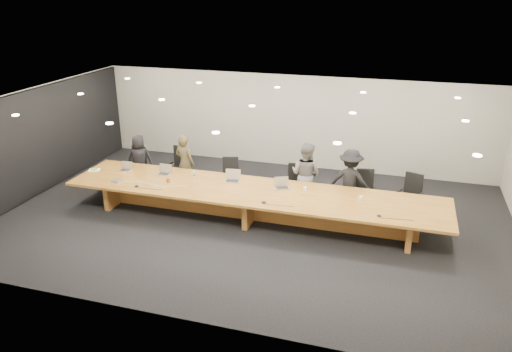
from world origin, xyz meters
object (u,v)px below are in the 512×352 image
(mic_center, at_px, (264,202))
(chair_left, at_px, (177,168))
(av_box, at_px, (117,181))
(mic_left, at_px, (137,186))
(chair_far_left, at_px, (135,166))
(water_bottle, at_px, (194,175))
(conference_table, at_px, (252,199))
(chair_far_right, at_px, (409,195))
(amber_mug, at_px, (168,180))
(laptop_c, at_px, (232,176))
(paper_cup_far, at_px, (361,199))
(person_d, at_px, (350,181))
(person_c, at_px, (306,175))
(laptop_b, at_px, (163,170))
(chair_right, at_px, (365,190))
(chair_mid_left, at_px, (230,176))
(laptop_d, at_px, (282,183))
(mic_right, at_px, (379,215))
(paper_cup_near, at_px, (305,189))
(person_b, at_px, (185,163))
(laptop_a, at_px, (125,166))
(person_a, at_px, (140,160))
(chair_mid_right, at_px, (296,184))

(mic_center, bearing_deg, chair_left, 148.09)
(av_box, bearing_deg, mic_left, -2.12)
(chair_far_left, bearing_deg, water_bottle, -13.70)
(conference_table, relative_size, chair_far_right, 8.57)
(amber_mug, bearing_deg, laptop_c, 18.64)
(paper_cup_far, bearing_deg, amber_mug, -176.81)
(person_d, bearing_deg, mic_left, 22.81)
(mic_center, bearing_deg, water_bottle, 156.35)
(person_c, height_order, laptop_b, person_c)
(mic_left, bearing_deg, chair_right, 20.06)
(conference_table, height_order, chair_left, chair_left)
(person_d, xyz_separation_m, mic_left, (-4.86, -1.72, -0.04))
(conference_table, relative_size, person_c, 5.46)
(chair_mid_left, distance_m, laptop_d, 1.97)
(amber_mug, bearing_deg, chair_left, 107.33)
(mic_right, bearing_deg, paper_cup_near, 153.07)
(chair_right, xyz_separation_m, mic_right, (0.45, -1.88, 0.25))
(person_c, distance_m, av_box, 4.68)
(person_d, bearing_deg, water_bottle, 15.96)
(chair_right, distance_m, mic_right, 1.95)
(chair_far_left, height_order, mic_right, chair_far_left)
(chair_left, xyz_separation_m, person_c, (3.58, -0.07, 0.24))
(laptop_b, xyz_separation_m, paper_cup_far, (4.97, -0.20, -0.08))
(chair_far_right, height_order, mic_left, chair_far_right)
(chair_far_right, distance_m, person_c, 2.55)
(chair_mid_left, bearing_deg, person_d, -18.44)
(person_b, xyz_separation_m, water_bottle, (0.66, -0.88, 0.06))
(person_c, height_order, mic_left, person_c)
(chair_far_left, height_order, laptop_a, chair_far_left)
(conference_table, relative_size, mic_left, 80.16)
(person_a, relative_size, mic_left, 12.75)
(chair_right, xyz_separation_m, paper_cup_far, (-0.01, -1.19, 0.28))
(water_bottle, distance_m, mic_right, 4.64)
(chair_right, bearing_deg, chair_far_left, 169.50)
(chair_right, bearing_deg, paper_cup_far, -102.17)
(chair_left, height_order, mic_center, chair_left)
(mic_right, bearing_deg, chair_mid_right, 140.29)
(chair_left, relative_size, laptop_c, 3.19)
(chair_mid_left, relative_size, mic_left, 8.97)
(av_box, xyz_separation_m, mic_center, (3.81, -0.16, -0.00))
(chair_mid_left, relative_size, laptop_a, 3.51)
(person_a, relative_size, person_c, 0.87)
(laptop_b, relative_size, mic_left, 2.89)
(person_c, height_order, paper_cup_near, person_c)
(chair_mid_right, relative_size, person_a, 0.72)
(chair_far_right, height_order, person_b, person_b)
(chair_right, xyz_separation_m, mic_center, (-2.05, -1.93, 0.25))
(water_bottle, bearing_deg, conference_table, -10.63)
(chair_mid_right, xyz_separation_m, laptop_a, (-4.32, -0.96, 0.35))
(laptop_c, relative_size, laptop_d, 1.11)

